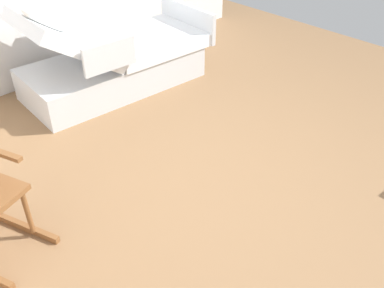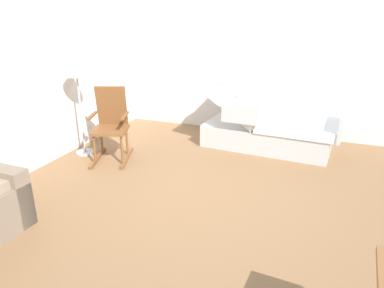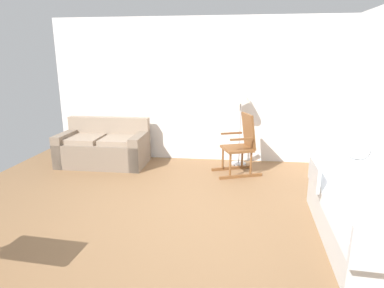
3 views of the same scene
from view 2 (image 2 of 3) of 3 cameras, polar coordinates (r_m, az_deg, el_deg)
name	(u,v)px [view 2 (image 2 of 3)]	position (r m, az deg, el deg)	size (l,w,h in m)	color
ground_plane	(219,205)	(3.93, 4.39, -10.00)	(6.84, 6.84, 0.00)	olive
back_wall	(14,70)	(4.91, -27.12, 10.74)	(5.68, 0.10, 2.70)	white
side_wall	(269,56)	(6.16, 12.52, 13.95)	(0.10, 5.45, 2.70)	white
hospital_bed	(268,128)	(5.62, 12.31, 2.53)	(1.11, 2.12, 1.12)	silver
rocking_chair	(111,125)	(5.14, -13.15, 3.06)	(0.88, 0.70, 1.05)	brown
floor_lamp	(76,73)	(5.26, -18.44, 11.06)	(0.34, 0.34, 1.48)	#B2B5BA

